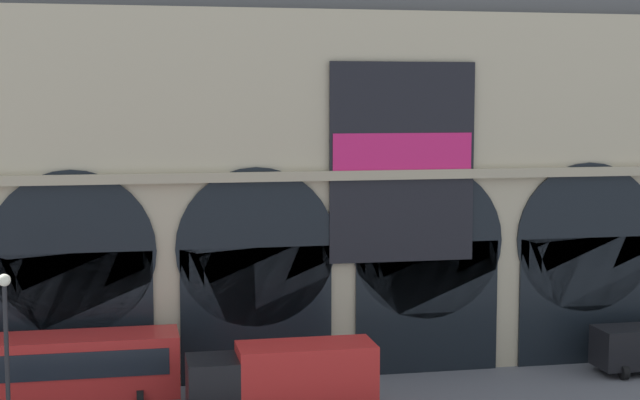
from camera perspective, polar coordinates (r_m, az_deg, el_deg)
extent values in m
cube|color=#BCAD8C|center=(46.61, -4.22, 0.46)|extent=(50.01, 5.53, 16.87)
cube|color=black|center=(44.39, -14.17, -6.97)|extent=(6.90, 0.20, 6.20)
cylinder|color=black|center=(43.81, -14.27, -3.01)|extent=(7.26, 0.20, 7.26)
cube|color=black|center=(44.69, -3.72, -6.71)|extent=(6.90, 0.20, 6.20)
cylinder|color=black|center=(44.12, -3.74, -2.78)|extent=(7.26, 0.20, 7.26)
cube|color=black|center=(46.42, 6.26, -6.25)|extent=(6.90, 0.20, 6.20)
cylinder|color=black|center=(45.86, 6.31, -2.46)|extent=(7.26, 0.20, 7.26)
cube|color=black|center=(49.42, 15.26, -5.68)|extent=(6.90, 0.20, 6.20)
cylinder|color=black|center=(48.90, 15.36, -2.12)|extent=(7.26, 0.20, 7.26)
cube|color=black|center=(44.98, 4.83, 2.20)|extent=(6.85, 0.12, 9.20)
cube|color=#DB1E66|center=(44.88, 4.87, 2.60)|extent=(6.58, 0.04, 2.07)
cube|color=tan|center=(43.65, -3.75, 1.36)|extent=(50.01, 0.50, 0.44)
cube|color=red|center=(42.47, -15.79, -9.40)|extent=(11.00, 2.50, 2.60)
cube|color=black|center=(41.16, -15.94, -9.40)|extent=(10.12, 0.04, 1.10)
cylinder|color=black|center=(43.77, -10.51, -10.59)|extent=(0.28, 1.00, 1.00)
cube|color=black|center=(39.33, -6.30, -10.80)|extent=(2.00, 2.30, 2.30)
cube|color=red|center=(39.76, -0.82, -10.28)|extent=(5.50, 2.30, 2.70)
cylinder|color=black|center=(41.35, 0.66, -11.59)|extent=(0.28, 0.84, 0.84)
cylinder|color=black|center=(47.64, 17.33, -9.59)|extent=(0.28, 0.68, 0.68)
cylinder|color=black|center=(49.17, 16.31, -9.07)|extent=(0.28, 0.68, 0.68)
cylinder|color=black|center=(36.02, -17.78, -9.85)|extent=(0.16, 0.16, 6.50)
sphere|color=#F2EDCC|center=(35.26, -17.96, -4.48)|extent=(0.44, 0.44, 0.44)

